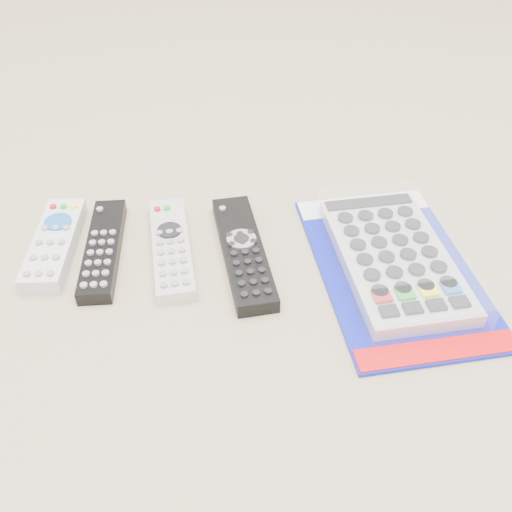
{
  "coord_description": "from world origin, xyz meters",
  "views": [
    {
      "loc": [
        0.03,
        -0.56,
        0.49
      ],
      "look_at": [
        0.04,
        -0.03,
        0.01
      ],
      "focal_mm": 40.0,
      "sensor_mm": 36.0,
      "label": 1
    }
  ],
  "objects_px": {
    "remote_small_grey": "(54,243)",
    "remote_large_black": "(243,251)",
    "jumbo_remote_packaged": "(394,256)",
    "remote_silver_dvd": "(171,248)",
    "remote_slim_black": "(103,249)"
  },
  "relations": [
    {
      "from": "remote_small_grey",
      "to": "remote_large_black",
      "type": "xyz_separation_m",
      "value": [
        0.24,
        -0.02,
        -0.0
      ]
    },
    {
      "from": "remote_large_black",
      "to": "remote_small_grey",
      "type": "bearing_deg",
      "value": 165.48
    },
    {
      "from": "jumbo_remote_packaged",
      "to": "remote_silver_dvd",
      "type": "bearing_deg",
      "value": 165.11
    },
    {
      "from": "remote_slim_black",
      "to": "remote_silver_dvd",
      "type": "xyz_separation_m",
      "value": [
        0.09,
        -0.0,
        0.0
      ]
    },
    {
      "from": "remote_silver_dvd",
      "to": "jumbo_remote_packaged",
      "type": "distance_m",
      "value": 0.28
    },
    {
      "from": "remote_silver_dvd",
      "to": "remote_large_black",
      "type": "bearing_deg",
      "value": -15.28
    },
    {
      "from": "remote_small_grey",
      "to": "remote_large_black",
      "type": "distance_m",
      "value": 0.25
    },
    {
      "from": "remote_small_grey",
      "to": "remote_slim_black",
      "type": "xyz_separation_m",
      "value": [
        0.06,
        -0.01,
        -0.0
      ]
    },
    {
      "from": "remote_slim_black",
      "to": "remote_large_black",
      "type": "distance_m",
      "value": 0.18
    },
    {
      "from": "remote_silver_dvd",
      "to": "jumbo_remote_packaged",
      "type": "relative_size",
      "value": 0.59
    },
    {
      "from": "remote_slim_black",
      "to": "remote_small_grey",
      "type": "bearing_deg",
      "value": 168.2
    },
    {
      "from": "remote_silver_dvd",
      "to": "remote_large_black",
      "type": "height_order",
      "value": "remote_large_black"
    },
    {
      "from": "remote_large_black",
      "to": "jumbo_remote_packaged",
      "type": "relative_size",
      "value": 0.65
    },
    {
      "from": "remote_small_grey",
      "to": "remote_slim_black",
      "type": "bearing_deg",
      "value": -9.12
    },
    {
      "from": "remote_slim_black",
      "to": "remote_large_black",
      "type": "height_order",
      "value": "remote_large_black"
    }
  ]
}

